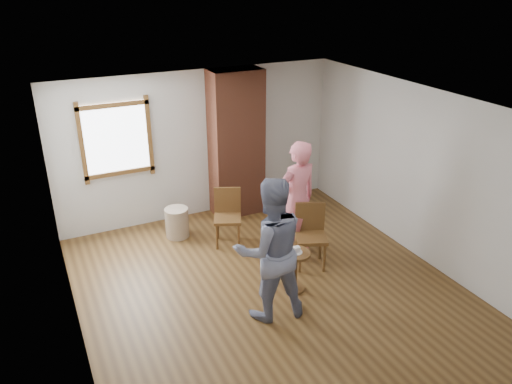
% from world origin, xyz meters
% --- Properties ---
extents(ground, '(5.50, 5.50, 0.00)m').
position_xyz_m(ground, '(0.00, 0.00, 0.00)').
color(ground, brown).
rests_on(ground, ground).
extents(room_shell, '(5.04, 5.52, 2.62)m').
position_xyz_m(room_shell, '(-0.06, 0.61, 1.81)').
color(room_shell, silver).
rests_on(room_shell, ground).
extents(brick_chimney, '(0.90, 0.50, 2.60)m').
position_xyz_m(brick_chimney, '(0.60, 2.50, 1.30)').
color(brick_chimney, brown).
rests_on(brick_chimney, ground).
extents(stoneware_crock, '(0.46, 0.46, 0.50)m').
position_xyz_m(stoneware_crock, '(-0.69, 2.06, 0.25)').
color(stoneware_crock, tan).
rests_on(stoneware_crock, ground).
extents(dark_pot, '(0.20, 0.20, 0.17)m').
position_xyz_m(dark_pot, '(-0.70, 2.40, 0.08)').
color(dark_pot, black).
rests_on(dark_pot, ground).
extents(dining_chair_left, '(0.56, 0.56, 0.92)m').
position_xyz_m(dining_chair_left, '(0.01, 1.53, 0.51)').
color(dining_chair_left, brown).
rests_on(dining_chair_left, ground).
extents(dining_chair_right, '(0.58, 0.58, 0.95)m').
position_xyz_m(dining_chair_right, '(0.87, 0.39, 0.53)').
color(dining_chair_right, brown).
rests_on(dining_chair_right, ground).
extents(side_table, '(0.40, 0.40, 0.60)m').
position_xyz_m(side_table, '(0.32, -0.12, 0.40)').
color(side_table, brown).
rests_on(side_table, ground).
extents(cake_plate, '(0.18, 0.18, 0.01)m').
position_xyz_m(cake_plate, '(0.32, -0.12, 0.60)').
color(cake_plate, white).
rests_on(cake_plate, side_table).
extents(cake_slice, '(0.08, 0.07, 0.06)m').
position_xyz_m(cake_slice, '(0.33, -0.12, 0.64)').
color(cake_slice, white).
rests_on(cake_slice, cake_plate).
extents(man, '(1.01, 0.84, 1.89)m').
position_xyz_m(man, '(-0.24, -0.43, 0.95)').
color(man, '#16173D').
rests_on(man, ground).
extents(person_pink, '(0.72, 0.52, 1.85)m').
position_xyz_m(person_pink, '(0.81, 0.73, 0.93)').
color(person_pink, pink).
rests_on(person_pink, ground).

